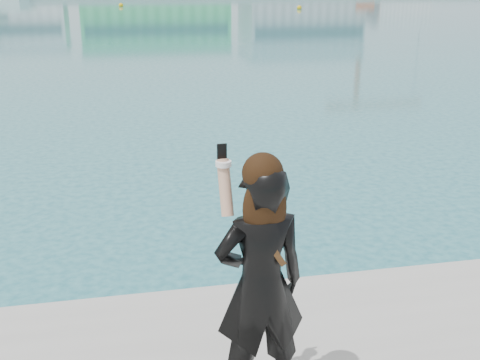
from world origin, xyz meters
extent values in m
sphere|color=#EDB40C|center=(0.27, 68.09, 0.00)|extent=(0.50, 0.50, 0.50)
sphere|color=#EDB40C|center=(18.68, 59.18, 0.00)|extent=(0.50, 0.50, 0.50)
imported|color=black|center=(0.10, -0.64, 1.69)|extent=(0.68, 0.47, 1.77)
sphere|color=black|center=(0.10, -0.66, 2.52)|extent=(0.27, 0.27, 0.27)
ellipsoid|color=black|center=(0.10, -0.71, 2.29)|extent=(0.30, 0.15, 0.47)
cylinder|color=tan|center=(-0.13, -0.56, 2.40)|extent=(0.10, 0.21, 0.38)
cylinder|color=white|center=(-0.13, -0.52, 2.55)|extent=(0.11, 0.11, 0.04)
cube|color=black|center=(-0.14, -0.48, 2.61)|extent=(0.07, 0.02, 0.13)
cube|color=#4C2D14|center=(0.13, -0.72, 2.04)|extent=(0.25, 0.04, 0.36)
camera|label=1|loc=(-0.79, -4.22, 3.74)|focal=45.00mm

